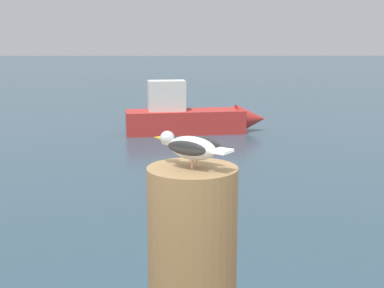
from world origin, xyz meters
TOP-DOWN VIEW (x-y plane):
  - mooring_post at (-0.31, -0.28)m, footprint 0.39×0.39m
  - seagull at (-0.31, -0.28)m, footprint 0.35×0.27m
  - boat_red at (-0.12, 13.33)m, footprint 4.17×1.48m

SIDE VIEW (x-z plane):
  - boat_red at x=-0.12m, z-range -0.34..1.26m
  - mooring_post at x=-0.31m, z-range 1.41..2.40m
  - seagull at x=-0.31m, z-range 2.42..2.56m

